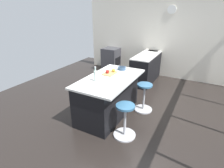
{
  "coord_description": "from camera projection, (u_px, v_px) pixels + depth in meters",
  "views": [
    {
      "loc": [
        3.62,
        1.57,
        2.36
      ],
      "look_at": [
        0.39,
        -0.16,
        0.79
      ],
      "focal_mm": 28.95,
      "sensor_mm": 36.0,
      "label": 1
    }
  ],
  "objects": [
    {
      "name": "cutting_board",
      "position": [
        110.0,
        73.0,
        4.19
      ],
      "size": [
        0.36,
        0.24,
        0.02
      ],
      "primitive_type": "cube",
      "color": "tan",
      "rests_on": "kitchen_island"
    },
    {
      "name": "stool_middle",
      "position": [
        125.0,
        122.0,
        3.47
      ],
      "size": [
        0.44,
        0.44,
        0.69
      ],
      "color": "#B7B7BC",
      "rests_on": "ground_plane"
    },
    {
      "name": "apple_yellow",
      "position": [
        114.0,
        70.0,
        4.24
      ],
      "size": [
        0.08,
        0.08,
        0.08
      ],
      "primitive_type": "sphere",
      "color": "gold",
      "rests_on": "cutting_board"
    },
    {
      "name": "oven_range",
      "position": [
        111.0,
        59.0,
        7.16
      ],
      "size": [
        0.6,
        0.61,
        0.88
      ],
      "color": "#38383D",
      "rests_on": "ground_plane"
    },
    {
      "name": "ground_plane",
      "position": [
        125.0,
        109.0,
        4.54
      ],
      "size": [
        7.44,
        7.44,
        0.0
      ],
      "primitive_type": "plane",
      "color": "black"
    },
    {
      "name": "water_bottle",
      "position": [
        95.0,
        75.0,
        3.74
      ],
      "size": [
        0.06,
        0.06,
        0.31
      ],
      "color": "silver",
      "rests_on": "kitchen_island"
    },
    {
      "name": "interior_partition_left",
      "position": [
        160.0,
        38.0,
        6.32
      ],
      "size": [
        0.15,
        5.53,
        2.73
      ],
      "color": "silver",
      "rests_on": "ground_plane"
    },
    {
      "name": "stool_by_window",
      "position": [
        144.0,
        98.0,
        4.37
      ],
      "size": [
        0.44,
        0.44,
        0.69
      ],
      "color": "#B7B7BC",
      "rests_on": "ground_plane"
    },
    {
      "name": "kitchen_island",
      "position": [
        108.0,
        96.0,
        4.16
      ],
      "size": [
        1.77,
        1.0,
        0.93
      ],
      "color": "black",
      "rests_on": "ground_plane"
    },
    {
      "name": "sink_cabinet",
      "position": [
        150.0,
        64.0,
        6.47
      ],
      "size": [
        2.5,
        0.6,
        1.19
      ],
      "color": "black",
      "rests_on": "ground_plane"
    },
    {
      "name": "apple_red",
      "position": [
        107.0,
        71.0,
        4.16
      ],
      "size": [
        0.08,
        0.08,
        0.08
      ],
      "primitive_type": "sphere",
      "color": "red",
      "rests_on": "cutting_board"
    },
    {
      "name": "fruit_bowl",
      "position": [
        122.0,
        68.0,
        4.45
      ],
      "size": [
        0.2,
        0.2,
        0.07
      ],
      "color": "#334C6B",
      "rests_on": "kitchen_island"
    }
  ]
}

